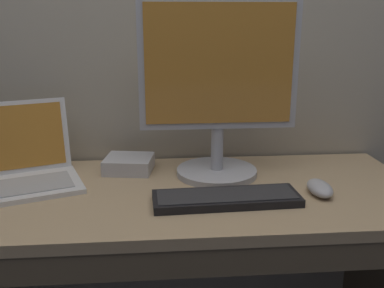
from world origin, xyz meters
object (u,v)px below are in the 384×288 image
object	(u,v)px
external_monitor	(218,91)
wired_keyboard	(226,198)
computer_mouse	(320,188)
external_drive_box	(129,164)
laptop_white	(20,171)

from	to	relation	value
external_monitor	wired_keyboard	distance (m)	0.34
wired_keyboard	computer_mouse	bearing A→B (deg)	6.91
external_monitor	external_drive_box	distance (m)	0.39
laptop_white	external_monitor	xyz separation A→B (m)	(0.61, 0.03, 0.23)
laptop_white	external_monitor	world-z (taller)	external_monitor
external_monitor	wired_keyboard	size ratio (longest dim) A/B	1.35
laptop_white	external_drive_box	distance (m)	0.34
wired_keyboard	external_drive_box	distance (m)	0.40
laptop_white	external_drive_box	xyz separation A→B (m)	(0.32, 0.10, -0.02)
laptop_white	external_drive_box	bearing A→B (deg)	17.70
computer_mouse	external_drive_box	size ratio (longest dim) A/B	0.80
external_monitor	computer_mouse	world-z (taller)	external_monitor
external_drive_box	computer_mouse	bearing A→B (deg)	-23.97
wired_keyboard	laptop_white	bearing A→B (deg)	163.38
computer_mouse	external_drive_box	world-z (taller)	external_drive_box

